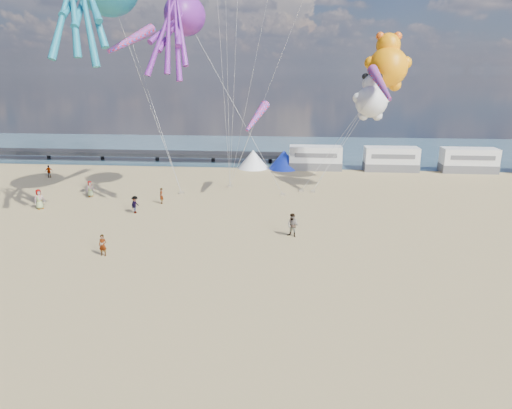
% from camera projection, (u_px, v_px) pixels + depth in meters
% --- Properties ---
extents(ground, '(120.00, 120.00, 0.00)m').
position_uv_depth(ground, '(216.00, 346.00, 21.04)').
color(ground, tan).
rests_on(ground, ground).
extents(water, '(120.00, 120.00, 0.00)m').
position_uv_depth(water, '(274.00, 149.00, 73.60)').
color(water, '#345364').
rests_on(water, ground).
extents(pier, '(60.00, 3.00, 0.50)m').
position_uv_depth(pier, '(75.00, 152.00, 65.14)').
color(pier, black).
rests_on(pier, ground).
extents(motorhome_0, '(6.60, 2.50, 3.00)m').
position_uv_depth(motorhome_0, '(315.00, 158.00, 58.34)').
color(motorhome_0, silver).
rests_on(motorhome_0, ground).
extents(motorhome_1, '(6.60, 2.50, 3.00)m').
position_uv_depth(motorhome_1, '(391.00, 159.00, 57.55)').
color(motorhome_1, silver).
rests_on(motorhome_1, ground).
extents(motorhome_2, '(6.60, 2.50, 3.00)m').
position_uv_depth(motorhome_2, '(469.00, 160.00, 56.76)').
color(motorhome_2, silver).
rests_on(motorhome_2, ground).
extents(tent_white, '(4.00, 4.00, 2.40)m').
position_uv_depth(tent_white, '(253.00, 159.00, 59.09)').
color(tent_white, white).
rests_on(tent_white, ground).
extents(tent_blue, '(4.00, 4.00, 2.40)m').
position_uv_depth(tent_blue, '(284.00, 160.00, 58.76)').
color(tent_blue, '#1933CC').
rests_on(tent_blue, ground).
extents(standing_person, '(0.57, 0.38, 1.52)m').
position_uv_depth(standing_person, '(103.00, 245.00, 31.13)').
color(standing_person, tan).
rests_on(standing_person, ground).
extents(beachgoer_0, '(0.76, 0.81, 1.85)m').
position_uv_depth(beachgoer_0, '(39.00, 199.00, 41.68)').
color(beachgoer_0, '#7F6659').
rests_on(beachgoer_0, ground).
extents(beachgoer_1, '(1.07, 0.93, 1.84)m').
position_uv_depth(beachgoer_1, '(293.00, 225.00, 34.67)').
color(beachgoer_1, '#7F6659').
rests_on(beachgoer_1, ground).
extents(beachgoer_2, '(0.74, 0.87, 1.58)m').
position_uv_depth(beachgoer_2, '(135.00, 205.00, 40.48)').
color(beachgoer_2, '#7F6659').
rests_on(beachgoer_2, ground).
extents(beachgoer_3, '(1.06, 0.74, 1.49)m').
position_uv_depth(beachgoer_3, '(49.00, 171.00, 53.98)').
color(beachgoer_3, '#7F6659').
rests_on(beachgoer_3, ground).
extents(beachgoer_5, '(1.02, 1.46, 1.52)m').
position_uv_depth(beachgoer_5, '(161.00, 196.00, 43.41)').
color(beachgoer_5, '#7F6659').
rests_on(beachgoer_5, ground).
extents(beachgoer_6, '(0.69, 0.67, 1.59)m').
position_uv_depth(beachgoer_6, '(90.00, 189.00, 45.89)').
color(beachgoer_6, '#7F6659').
rests_on(beachgoer_6, ground).
extents(sandbag_a, '(0.50, 0.35, 0.22)m').
position_uv_depth(sandbag_a, '(181.00, 193.00, 46.97)').
color(sandbag_a, gray).
rests_on(sandbag_a, ground).
extents(sandbag_b, '(0.50, 0.35, 0.22)m').
position_uv_depth(sandbag_b, '(283.00, 195.00, 46.28)').
color(sandbag_b, gray).
rests_on(sandbag_b, ground).
extents(sandbag_c, '(0.50, 0.35, 0.22)m').
position_uv_depth(sandbag_c, '(313.00, 191.00, 47.58)').
color(sandbag_c, gray).
rests_on(sandbag_c, ground).
extents(sandbag_d, '(0.50, 0.35, 0.22)m').
position_uv_depth(sandbag_d, '(301.00, 191.00, 47.74)').
color(sandbag_d, gray).
rests_on(sandbag_d, ground).
extents(sandbag_e, '(0.50, 0.35, 0.22)m').
position_uv_depth(sandbag_e, '(230.00, 186.00, 49.62)').
color(sandbag_e, gray).
rests_on(sandbag_e, ground).
extents(kite_octopus_purple, '(4.79, 8.94, 9.73)m').
position_uv_depth(kite_octopus_purple, '(185.00, 15.00, 40.25)').
color(kite_octopus_purple, '#6D1F8A').
extents(kite_panda, '(4.07, 3.86, 5.37)m').
position_uv_depth(kite_panda, '(371.00, 101.00, 44.78)').
color(kite_panda, silver).
extents(kite_teddy_orange, '(5.31, 5.06, 6.87)m').
position_uv_depth(kite_teddy_orange, '(388.00, 67.00, 46.29)').
color(kite_teddy_orange, orange).
extents(windsock_left, '(3.31, 6.69, 6.72)m').
position_uv_depth(windsock_left, '(131.00, 40.00, 42.86)').
color(windsock_left, red).
extents(windsock_mid, '(1.93, 6.09, 6.00)m').
position_uv_depth(windsock_mid, '(381.00, 84.00, 42.34)').
color(windsock_mid, red).
extents(windsock_right, '(2.45, 4.46, 4.43)m').
position_uv_depth(windsock_right, '(257.00, 117.00, 43.25)').
color(windsock_right, red).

